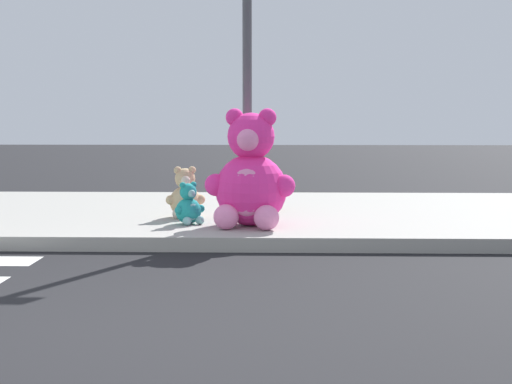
{
  "coord_description": "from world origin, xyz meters",
  "views": [
    {
      "loc": [
        1.34,
        -4.34,
        1.37
      ],
      "look_at": [
        1.12,
        3.6,
        0.55
      ],
      "focal_mm": 52.16,
      "sensor_mm": 36.0,
      "label": 1
    }
  ],
  "objects_px": {
    "sign_pole": "(247,74)",
    "plush_tan": "(185,197)",
    "plush_pink_large": "(250,179)",
    "plush_teal": "(189,207)",
    "plush_brown": "(266,194)"
  },
  "relations": [
    {
      "from": "sign_pole",
      "to": "plush_tan",
      "type": "distance_m",
      "value": 1.64
    },
    {
      "from": "plush_pink_large",
      "to": "plush_tan",
      "type": "xyz_separation_m",
      "value": [
        -0.81,
        0.68,
        -0.27
      ]
    },
    {
      "from": "sign_pole",
      "to": "plush_teal",
      "type": "xyz_separation_m",
      "value": [
        -0.64,
        -0.46,
        -1.51
      ]
    },
    {
      "from": "plush_pink_large",
      "to": "plush_brown",
      "type": "height_order",
      "value": "plush_pink_large"
    },
    {
      "from": "plush_pink_large",
      "to": "plush_teal",
      "type": "distance_m",
      "value": 0.78
    },
    {
      "from": "plush_tan",
      "to": "plush_brown",
      "type": "relative_size",
      "value": 1.19
    },
    {
      "from": "plush_teal",
      "to": "plush_brown",
      "type": "height_order",
      "value": "plush_brown"
    },
    {
      "from": "sign_pole",
      "to": "plush_teal",
      "type": "bearing_deg",
      "value": -144.38
    },
    {
      "from": "plush_pink_large",
      "to": "plush_tan",
      "type": "distance_m",
      "value": 1.09
    },
    {
      "from": "sign_pole",
      "to": "plush_brown",
      "type": "xyz_separation_m",
      "value": [
        0.21,
        0.84,
        -1.49
      ]
    },
    {
      "from": "sign_pole",
      "to": "plush_tan",
      "type": "bearing_deg",
      "value": 172.71
    },
    {
      "from": "sign_pole",
      "to": "plush_brown",
      "type": "height_order",
      "value": "sign_pole"
    },
    {
      "from": "plush_tan",
      "to": "plush_teal",
      "type": "height_order",
      "value": "plush_tan"
    },
    {
      "from": "plush_brown",
      "to": "plush_tan",
      "type": "bearing_deg",
      "value": -142.3
    },
    {
      "from": "plush_tan",
      "to": "sign_pole",
      "type": "bearing_deg",
      "value": -7.29
    }
  ]
}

